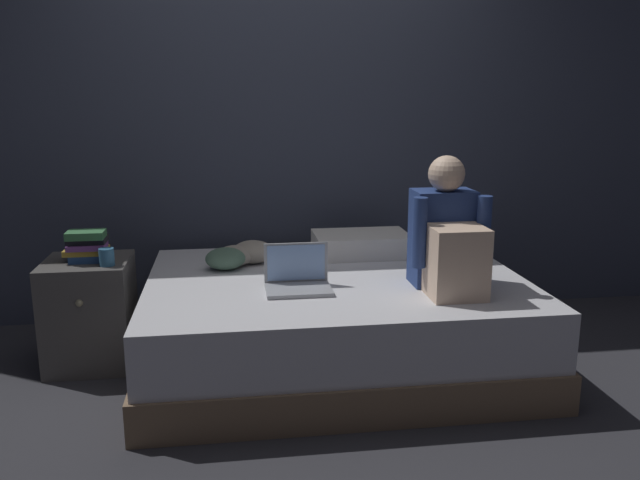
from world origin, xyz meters
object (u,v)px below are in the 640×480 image
person_sitting (448,239)px  laptop (298,278)px  nightstand (90,313)px  bed (335,321)px  mug (107,257)px  clothes_pile (239,255)px  book_stack (87,246)px  pillow (361,244)px

person_sitting → laptop: person_sitting is taller
nightstand → bed: bearing=-7.8°
mug → clothes_pile: bearing=19.5°
book_stack → person_sitting: bearing=-13.9°
bed → mug: (-1.17, 0.06, 0.38)m
pillow → book_stack: book_stack is taller
person_sitting → laptop: 0.76m
bed → book_stack: 1.36m
person_sitting → bed: bearing=151.7°
person_sitting → laptop: (-0.73, 0.09, -0.20)m
nightstand → pillow: 1.58m
bed → laptop: (-0.22, -0.19, 0.30)m
clothes_pile → mug: bearing=-160.5°
laptop → book_stack: (-1.06, 0.35, 0.12)m
laptop → mug: 0.98m
book_stack → laptop: bearing=-18.4°
book_stack → bed: bearing=-7.4°
mug → book_stack: bearing=136.4°
laptop → book_stack: size_ratio=1.49×
person_sitting → pillow: size_ratio=1.17×
bed → person_sitting: person_sitting is taller
bed → pillow: pillow is taller
book_stack → mug: bearing=-43.6°
nightstand → pillow: bearing=10.0°
nightstand → clothes_pile: bearing=8.3°
person_sitting → mug: (-1.68, 0.33, -0.11)m
person_sitting → clothes_pile: 1.18m
pillow → mug: mug is taller
nightstand → mug: size_ratio=6.42×
nightstand → person_sitting: (1.81, -0.45, 0.45)m
laptop → pillow: 0.78m
nightstand → laptop: 1.17m
nightstand → book_stack: 0.37m
bed → clothes_pile: 0.66m
pillow → nightstand: bearing=-170.0°
laptop → clothes_pile: laptop is taller
clothes_pile → book_stack: bearing=-170.7°
person_sitting → book_stack: person_sitting is taller
nightstand → mug: bearing=-42.7°
laptop → nightstand: bearing=161.3°
pillow → mug: 1.46m
pillow → clothes_pile: size_ratio=1.46×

